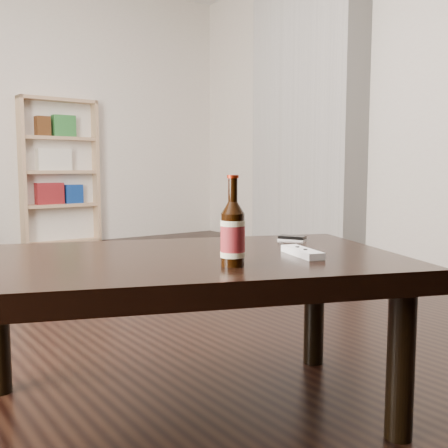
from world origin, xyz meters
TOP-DOWN VIEW (x-y plane):
  - floor at (0.00, 0.00)m, footprint 5.00×6.00m
  - wall_right at (2.51, 0.00)m, footprint 0.02×6.00m
  - chimney_breast at (2.35, 1.20)m, footprint 0.30×1.20m
  - bookshelf at (0.61, 3.08)m, footprint 0.81×0.39m
  - coffee_table at (-0.33, -0.96)m, footprint 1.55×1.24m
  - beer_bottle at (-0.30, -1.19)m, footprint 0.07×0.07m
  - phone at (0.19, -0.91)m, footprint 0.10×0.11m
  - remote at (-0.02, -1.18)m, footprint 0.11×0.20m

SIDE VIEW (x-z plane):
  - floor at x=0.00m, z-range -0.01..0.00m
  - coffee_table at x=-0.33m, z-range 0.19..0.70m
  - phone at x=0.19m, z-range 0.51..0.53m
  - remote at x=-0.02m, z-range 0.51..0.53m
  - beer_bottle at x=-0.30m, z-range 0.47..0.72m
  - bookshelf at x=0.61m, z-range 0.03..1.50m
  - wall_right at x=2.51m, z-range 0.00..2.70m
  - chimney_breast at x=2.35m, z-range 0.00..2.70m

